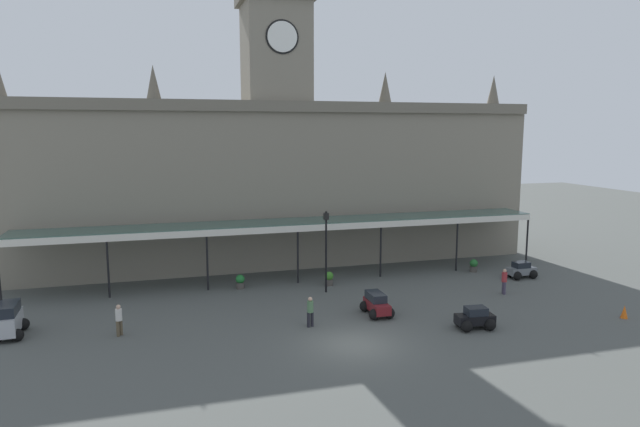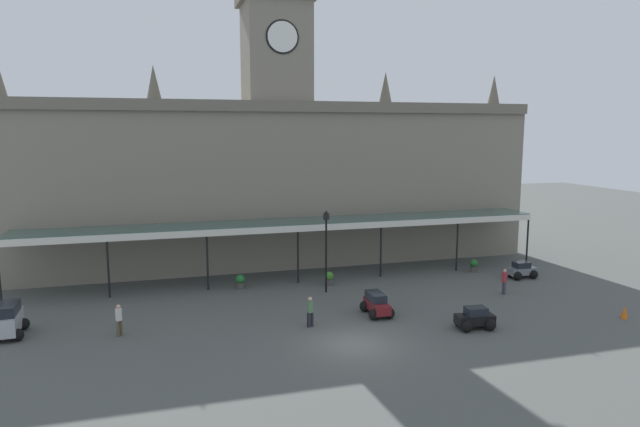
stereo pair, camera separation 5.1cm
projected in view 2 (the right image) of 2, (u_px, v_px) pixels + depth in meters
name	position (u px, v px, depth m)	size (l,w,h in m)	color
ground_plane	(355.00, 345.00, 27.60)	(140.00, 140.00, 0.00)	#4C4F4C
station_building	(277.00, 175.00, 44.21)	(40.70, 6.60, 21.11)	gray
entrance_canopy	(294.00, 223.00, 39.40)	(37.24, 3.26, 4.16)	#38564C
car_silver_van	(9.00, 321.00, 28.63)	(1.66, 2.44, 1.77)	#B2B5BA
car_maroon_estate	(377.00, 305.00, 32.03)	(1.56, 2.26, 1.27)	maroon
car_grey_sedan	(522.00, 271.00, 40.04)	(2.07, 1.55, 1.19)	slate
car_black_sedan	(475.00, 319.00, 29.82)	(2.12, 1.64, 1.19)	black
pedestrian_beside_cars	(119.00, 319.00, 28.72)	(0.34, 0.34, 1.67)	brown
pedestrian_near_entrance	(504.00, 280.00, 36.02)	(0.34, 0.38, 1.67)	#3F384C
pedestrian_crossing_forecourt	(310.00, 311.00, 30.02)	(0.38, 0.34, 1.67)	black
victorian_lamppost	(326.00, 243.00, 36.10)	(0.30, 0.30, 5.41)	black
traffic_cone	(625.00, 312.00, 31.45)	(0.40, 0.40, 0.74)	orange
planter_near_kerb	(474.00, 265.00, 41.76)	(0.60, 0.60, 0.96)	#47423D
planter_forecourt_centre	(329.00, 278.00, 38.13)	(0.60, 0.60, 0.96)	#47423D
planter_by_canopy	(240.00, 281.00, 37.35)	(0.60, 0.60, 0.96)	#47423D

